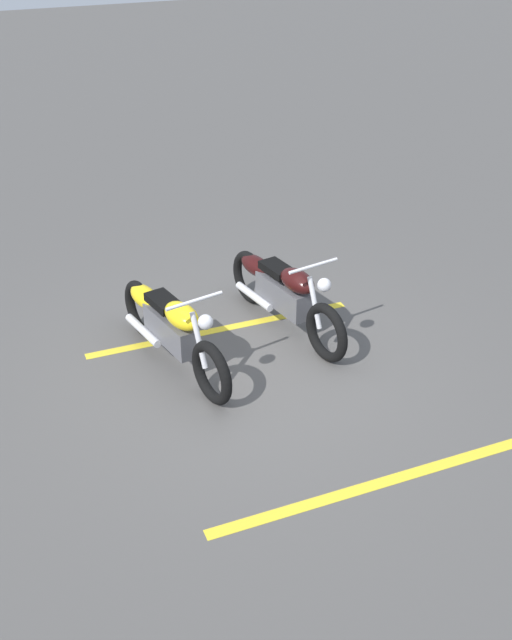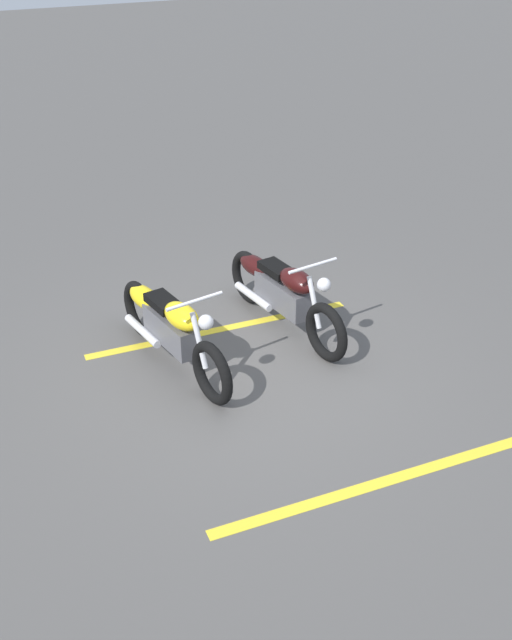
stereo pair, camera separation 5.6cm
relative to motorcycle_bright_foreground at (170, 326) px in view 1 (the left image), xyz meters
name	(u,v)px [view 1 (the left image)]	position (x,y,z in m)	size (l,w,h in m)	color
ground_plane	(252,368)	(0.49, 0.73, -0.46)	(60.00, 60.00, 0.00)	#514F4C
motorcycle_bright_foreground	(170,326)	(0.00, 0.00, 0.00)	(2.23, 0.66, 1.04)	black
motorcycle_dark_foreground	(282,291)	(-0.15, 1.44, 0.00)	(2.23, 0.63, 1.04)	black
parking_stripe_near	(222,329)	(-0.40, 0.77, -0.46)	(3.20, 0.12, 0.01)	yellow
parking_stripe_mid	(380,483)	(2.59, 0.93, -0.46)	(3.20, 0.12, 0.01)	yellow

